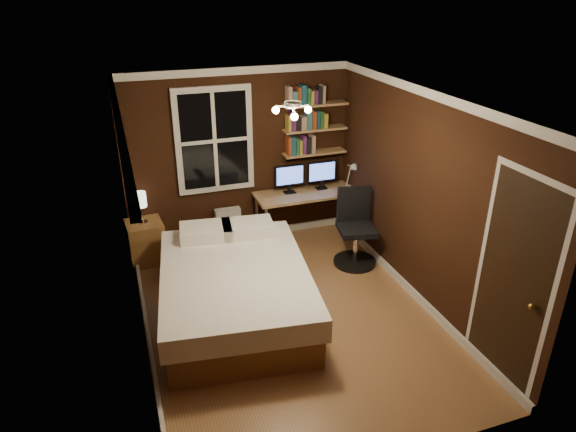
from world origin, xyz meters
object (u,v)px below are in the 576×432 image
object	(u,v)px
bed	(235,289)
office_chair	(355,235)
nightstand	(146,242)
desk	(308,196)
bedside_lamp	(142,208)
monitor_right	(322,175)
monitor_left	(290,179)
desk_lamp	(351,175)
radiator	(228,226)

from	to	relation	value
bed	office_chair	xyz separation A→B (m)	(1.81, 0.64, 0.08)
nightstand	desk	size ratio (longest dim) A/B	0.38
nightstand	bedside_lamp	size ratio (longest dim) A/B	1.34
desk	monitor_right	world-z (taller)	monitor_right
monitor_left	desk_lamp	world-z (taller)	desk_lamp
bed	desk_lamp	xyz separation A→B (m)	(2.11, 1.45, 0.62)
monitor_left	bed	bearing A→B (deg)	-127.13
nightstand	radiator	size ratio (longest dim) A/B	1.07
monitor_left	desk_lamp	size ratio (longest dim) A/B	1.00
monitor_right	desk	bearing A→B (deg)	-162.68
desk	desk_lamp	distance (m)	0.71
nightstand	desk	xyz separation A→B (m)	(2.32, -0.06, 0.37)
bedside_lamp	bed	bearing A→B (deg)	-61.86
bedside_lamp	desk	xyz separation A→B (m)	(2.32, -0.06, -0.14)
bed	bedside_lamp	xyz separation A→B (m)	(-0.85, 1.59, 0.47)
radiator	desk	world-z (taller)	desk
bed	nightstand	world-z (taller)	bed
radiator	desk	xyz separation A→B (m)	(1.15, -0.20, 0.39)
desk	monitor_left	bearing A→B (deg)	163.04
desk	monitor_right	bearing A→B (deg)	17.32
nightstand	desk	world-z (taller)	desk
bed	monitor_right	distance (m)	2.43
nightstand	desk_lamp	bearing A→B (deg)	-7.08
nightstand	desk_lamp	xyz separation A→B (m)	(2.97, -0.14, 0.65)
radiator	bedside_lamp	bearing A→B (deg)	-172.90
bed	desk	bearing A→B (deg)	53.85
desk	office_chair	distance (m)	0.99
bedside_lamp	monitor_left	distance (m)	2.08
bedside_lamp	desk_lamp	bearing A→B (deg)	-2.70
desk	monitor_left	distance (m)	0.38
bed	monitor_right	xyz separation A→B (m)	(1.72, 1.61, 0.61)
desk	nightstand	bearing A→B (deg)	178.61
bed	radiator	world-z (taller)	bed
bedside_lamp	office_chair	size ratio (longest dim) A/B	0.42
desk_lamp	office_chair	bearing A→B (deg)	-110.29
bedside_lamp	monitor_left	world-z (taller)	monitor_left
monitor_right	nightstand	bearing A→B (deg)	-179.56
radiator	office_chair	size ratio (longest dim) A/B	0.52
bedside_lamp	radiator	xyz separation A→B (m)	(1.17, 0.15, -0.53)
radiator	monitor_right	xyz separation A→B (m)	(1.39, -0.13, 0.66)
monitor_right	office_chair	size ratio (longest dim) A/B	0.42
monitor_left	office_chair	bearing A→B (deg)	-58.53
desk	desk_lamp	world-z (taller)	desk_lamp
bed	office_chair	size ratio (longest dim) A/B	2.33
bed	bedside_lamp	bearing A→B (deg)	125.76
nightstand	monitor_left	bearing A→B (deg)	-3.83
office_chair	nightstand	bearing A→B (deg)	171.28
desk_lamp	monitor_left	bearing A→B (deg)	169.84
bed	radiator	size ratio (longest dim) A/B	4.46
monitor_left	monitor_right	distance (m)	0.50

